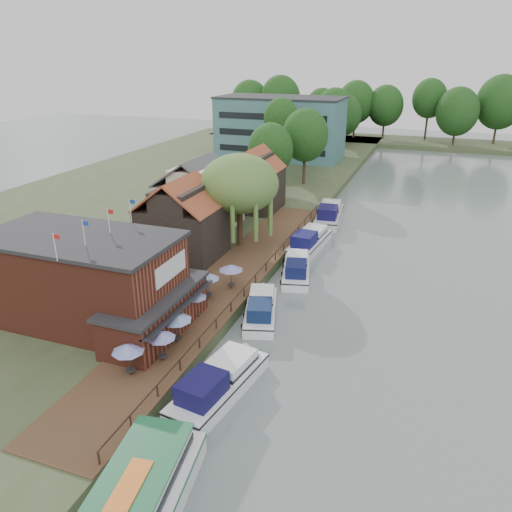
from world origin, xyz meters
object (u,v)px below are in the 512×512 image
(umbrella_5, at_px, (231,276))
(cruiser_1, at_px, (261,305))
(cottage_a, at_px, (182,218))
(umbrella_3, at_px, (195,304))
(umbrella_4, at_px, (208,285))
(willow, at_px, (240,201))
(cruiser_2, at_px, (297,266))
(hotel_block, at_px, (280,127))
(pub, at_px, (104,282))
(umbrella_2, at_px, (177,328))
(swan, at_px, (134,455))
(cottage_c, at_px, (254,179))
(umbrella_1, at_px, (162,346))
(umbrella_0, at_px, (129,360))
(cruiser_4, at_px, (329,212))
(cruiser_0, at_px, (219,379))
(cruiser_3, at_px, (309,239))
(cottage_b, at_px, (199,193))

(umbrella_5, bearing_deg, cruiser_1, -31.51)
(cottage_a, distance_m, umbrella_3, 14.31)
(cottage_a, bearing_deg, umbrella_4, -50.65)
(willow, xyz_separation_m, cruiser_2, (7.77, -3.83, -5.09))
(hotel_block, xyz_separation_m, umbrella_5, (14.96, -61.81, -4.86))
(pub, xyz_separation_m, umbrella_2, (6.72, -0.77, -2.36))
(hotel_block, height_order, willow, hotel_block)
(umbrella_3, bearing_deg, swan, -77.34)
(cottage_c, bearing_deg, hotel_block, 102.20)
(cruiser_2, bearing_deg, umbrella_1, -116.21)
(umbrella_0, xyz_separation_m, cruiser_2, (5.51, 21.76, -1.17))
(willow, distance_m, swan, 32.21)
(willow, distance_m, umbrella_3, 17.61)
(umbrella_4, distance_m, cruiser_2, 10.98)
(cottage_a, relative_size, umbrella_0, 3.62)
(cottage_c, bearing_deg, cruiser_1, -68.46)
(umbrella_5, relative_size, cruiser_4, 0.22)
(cruiser_0, relative_size, cruiser_3, 1.00)
(cottage_a, xyz_separation_m, cruiser_2, (12.27, 1.17, -4.13))
(umbrella_2, xyz_separation_m, umbrella_5, (0.24, 9.96, 0.00))
(cottage_b, distance_m, cottage_c, 9.85)
(cottage_c, bearing_deg, umbrella_4, -78.04)
(umbrella_0, height_order, umbrella_5, same)
(willow, height_order, swan, willow)
(cruiser_2, bearing_deg, cruiser_1, -107.32)
(umbrella_0, relative_size, umbrella_1, 1.00)
(umbrella_2, distance_m, cruiser_3, 25.38)
(umbrella_2, bearing_deg, cruiser_0, -34.44)
(cruiser_1, distance_m, swan, 18.03)
(hotel_block, distance_m, cruiser_0, 77.92)
(umbrella_1, xyz_separation_m, umbrella_3, (-0.64, 6.41, 0.00))
(umbrella_5, bearing_deg, hotel_block, 103.61)
(cottage_a, bearing_deg, umbrella_0, -71.82)
(cottage_b, relative_size, cruiser_3, 0.95)
(umbrella_4, bearing_deg, cruiser_3, 74.94)
(swan, bearing_deg, pub, 130.64)
(cottage_b, xyz_separation_m, umbrella_5, (10.96, -15.81, -2.96))
(pub, bearing_deg, cruiser_0, -19.63)
(umbrella_2, height_order, umbrella_5, same)
(umbrella_4, distance_m, cruiser_1, 5.06)
(hotel_block, xyz_separation_m, cottage_a, (7.00, -56.00, -1.90))
(cottage_a, height_order, cruiser_3, cottage_a)
(cottage_a, relative_size, cottage_c, 1.01)
(pub, bearing_deg, cottage_b, 99.09)
(cruiser_1, bearing_deg, cottage_a, 129.03)
(cottage_c, distance_m, cruiser_1, 29.43)
(umbrella_3, bearing_deg, hotel_block, 101.91)
(umbrella_2, relative_size, cruiser_3, 0.24)
(pub, bearing_deg, swan, -49.36)
(cruiser_3, bearing_deg, umbrella_5, -99.17)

